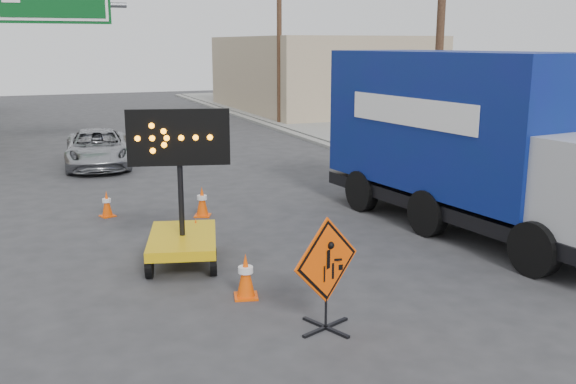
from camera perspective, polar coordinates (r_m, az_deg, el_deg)
ground at (r=9.59m, az=6.99°, el=-13.10°), size 100.00×100.00×0.00m
curb_right at (r=25.58m, az=4.91°, el=3.70°), size 0.40×60.00×0.12m
sidewalk_right at (r=26.69m, az=9.34°, el=4.00°), size 4.00×60.00×0.15m
building_right_far at (r=41.31m, az=2.73°, el=10.44°), size 10.00×14.00×4.60m
highway_gantry at (r=25.46m, az=-23.14°, el=14.01°), size 6.18×0.38×6.90m
utility_pole_near at (r=21.36m, az=13.40°, el=14.01°), size 1.80×0.26×9.00m
utility_pole_far at (r=33.79m, az=-0.78°, el=13.90°), size 1.80×0.26×9.00m
construction_sign at (r=9.59m, az=3.44°, el=-7.03°), size 1.24×0.89×1.75m
arrow_board at (r=12.64m, az=-9.38°, el=-3.36°), size 1.88×2.39×3.03m
pickup_truck at (r=23.35m, az=-16.55°, el=3.74°), size 2.52×4.76×1.28m
box_truck at (r=15.18m, az=16.11°, el=3.53°), size 3.54×8.76×4.04m
cone_a at (r=10.94m, az=-3.78°, el=-7.43°), size 0.48×0.48×0.78m
cone_b at (r=13.53m, az=-8.18°, el=-3.71°), size 0.41×0.41×0.67m
cone_c at (r=16.08m, az=-7.64°, el=-0.84°), size 0.50×0.50×0.75m
cone_d at (r=16.55m, az=-15.80°, el=-1.02°), size 0.42×0.42×0.65m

